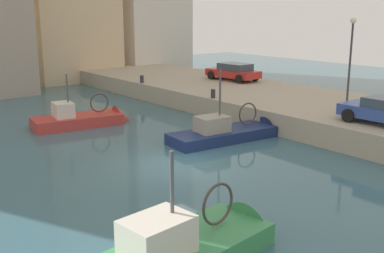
{
  "coord_description": "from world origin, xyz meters",
  "views": [
    {
      "loc": [
        -11.33,
        -15.28,
        6.39
      ],
      "look_at": [
        1.81,
        1.13,
        1.2
      ],
      "focal_mm": 44.0,
      "sensor_mm": 36.0,
      "label": 1
    }
  ],
  "objects_px": {
    "parked_car_red": "(234,71)",
    "mooring_bollard_south": "(213,94)",
    "quay_streetlamp": "(351,45)",
    "fishing_boat_navy": "(230,137)",
    "fishing_boat_red": "(85,123)",
    "mooring_bollard_mid": "(142,79)"
  },
  "relations": [
    {
      "from": "fishing_boat_red",
      "to": "mooring_bollard_mid",
      "type": "bearing_deg",
      "value": 34.88
    },
    {
      "from": "fishing_boat_red",
      "to": "parked_car_red",
      "type": "height_order",
      "value": "fishing_boat_red"
    },
    {
      "from": "quay_streetlamp",
      "to": "fishing_boat_red",
      "type": "bearing_deg",
      "value": 145.81
    },
    {
      "from": "mooring_bollard_south",
      "to": "mooring_bollard_mid",
      "type": "bearing_deg",
      "value": 90.0
    },
    {
      "from": "fishing_boat_red",
      "to": "mooring_bollard_south",
      "type": "bearing_deg",
      "value": -23.26
    },
    {
      "from": "parked_car_red",
      "to": "mooring_bollard_mid",
      "type": "height_order",
      "value": "parked_car_red"
    },
    {
      "from": "fishing_boat_navy",
      "to": "mooring_bollard_south",
      "type": "bearing_deg",
      "value": 58.69
    },
    {
      "from": "fishing_boat_navy",
      "to": "quay_streetlamp",
      "type": "distance_m",
      "value": 9.46
    },
    {
      "from": "fishing_boat_navy",
      "to": "mooring_bollard_south",
      "type": "relative_size",
      "value": 12.08
    },
    {
      "from": "fishing_boat_navy",
      "to": "mooring_bollard_south",
      "type": "height_order",
      "value": "fishing_boat_navy"
    },
    {
      "from": "fishing_boat_navy",
      "to": "parked_car_red",
      "type": "bearing_deg",
      "value": 45.77
    },
    {
      "from": "fishing_boat_red",
      "to": "fishing_boat_navy",
      "type": "bearing_deg",
      "value": -59.09
    },
    {
      "from": "parked_car_red",
      "to": "mooring_bollard_south",
      "type": "relative_size",
      "value": 7.98
    },
    {
      "from": "parked_car_red",
      "to": "quay_streetlamp",
      "type": "bearing_deg",
      "value": -93.0
    },
    {
      "from": "fishing_boat_navy",
      "to": "quay_streetlamp",
      "type": "height_order",
      "value": "quay_streetlamp"
    },
    {
      "from": "parked_car_red",
      "to": "mooring_bollard_south",
      "type": "bearing_deg",
      "value": -142.66
    },
    {
      "from": "fishing_boat_navy",
      "to": "parked_car_red",
      "type": "relative_size",
      "value": 1.51
    },
    {
      "from": "mooring_bollard_south",
      "to": "mooring_bollard_mid",
      "type": "xyz_separation_m",
      "value": [
        0.0,
        8.0,
        0.0
      ]
    },
    {
      "from": "fishing_boat_navy",
      "to": "fishing_boat_red",
      "type": "relative_size",
      "value": 1.13
    },
    {
      "from": "mooring_bollard_south",
      "to": "mooring_bollard_mid",
      "type": "height_order",
      "value": "same"
    },
    {
      "from": "mooring_bollard_south",
      "to": "quay_streetlamp",
      "type": "distance_m",
      "value": 8.5
    },
    {
      "from": "fishing_boat_red",
      "to": "quay_streetlamp",
      "type": "relative_size",
      "value": 1.22
    }
  ]
}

